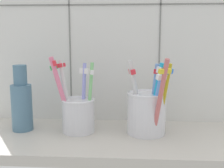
{
  "coord_description": "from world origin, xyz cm",
  "views": [
    {
      "loc": [
        3.54,
        -54.02,
        21.84
      ],
      "look_at": [
        0.0,
        2.05,
        12.57
      ],
      "focal_mm": 43.51,
      "sensor_mm": 36.0,
      "label": 1
    }
  ],
  "objects": [
    {
      "name": "toothbrush_cup_left",
      "position": [
        -7.51,
        2.04,
        6.45
      ],
      "size": [
        9.56,
        7.11,
        16.47
      ],
      "color": "silver",
      "rests_on": "counter_slab"
    },
    {
      "name": "ceramic_vase",
      "position": [
        -19.82,
        2.36,
        8.13
      ],
      "size": [
        4.46,
        4.46,
        14.42
      ],
      "color": "slate",
      "rests_on": "counter_slab"
    },
    {
      "name": "counter_slab",
      "position": [
        0.0,
        0.0,
        1.0
      ],
      "size": [
        64.0,
        22.0,
        2.0
      ],
      "primitive_type": "cube",
      "color": "#BCB7AD",
      "rests_on": "ground"
    },
    {
      "name": "toothbrush_cup_right",
      "position": [
        7.47,
        1.77,
        7.09
      ],
      "size": [
        9.28,
        11.26,
        16.47
      ],
      "color": "silver",
      "rests_on": "counter_slab"
    },
    {
      "name": "tile_wall_back",
      "position": [
        0.0,
        12.0,
        22.5
      ],
      "size": [
        64.0,
        2.2,
        45.0
      ],
      "color": "silver",
      "rests_on": "ground"
    }
  ]
}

